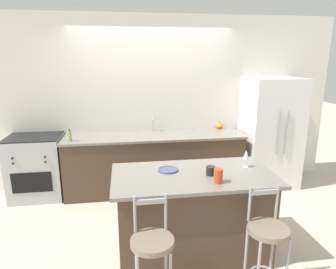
{
  "coord_description": "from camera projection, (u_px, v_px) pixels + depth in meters",
  "views": [
    {
      "loc": [
        -0.46,
        -4.04,
        2.06
      ],
      "look_at": [
        0.09,
        -0.45,
        1.12
      ],
      "focal_mm": 32.0,
      "sensor_mm": 36.0,
      "label": 1
    }
  ],
  "objects": [
    {
      "name": "soap_bottle",
      "position": [
        70.0,
        136.0,
        4.22
      ],
      "size": [
        0.05,
        0.05,
        0.18
      ],
      "color": "#89B260",
      "rests_on": "back_counter"
    },
    {
      "name": "bar_stool_far",
      "position": [
        267.0,
        241.0,
        2.54
      ],
      "size": [
        0.35,
        0.35,
        1.0
      ],
      "color": "#99999E",
      "rests_on": "ground_plane"
    },
    {
      "name": "back_counter",
      "position": [
        155.0,
        162.0,
        4.71
      ],
      "size": [
        2.74,
        0.7,
        0.9
      ],
      "color": "#4C3828",
      "rests_on": "ground_plane"
    },
    {
      "name": "tumbler_cup",
      "position": [
        218.0,
        176.0,
        2.79
      ],
      "size": [
        0.08,
        0.08,
        0.14
      ],
      "color": "red",
      "rests_on": "kitchen_island"
    },
    {
      "name": "ground_plane",
      "position": [
        158.0,
        200.0,
        4.45
      ],
      "size": [
        18.0,
        18.0,
        0.0
      ],
      "primitive_type": "plane",
      "color": "beige"
    },
    {
      "name": "refrigerator",
      "position": [
        270.0,
        133.0,
        4.83
      ],
      "size": [
        0.84,
        0.74,
        1.75
      ],
      "color": "white",
      "rests_on": "ground_plane"
    },
    {
      "name": "kitchen_island",
      "position": [
        192.0,
        215.0,
        3.13
      ],
      "size": [
        1.63,
        0.86,
        0.92
      ],
      "color": "#4C3828",
      "rests_on": "ground_plane"
    },
    {
      "name": "oven_range",
      "position": [
        37.0,
        167.0,
        4.46
      ],
      "size": [
        0.76,
        0.63,
        0.94
      ],
      "color": "#B7B7BC",
      "rests_on": "ground_plane"
    },
    {
      "name": "pumpkin_decoration",
      "position": [
        220.0,
        126.0,
        4.97
      ],
      "size": [
        0.12,
        0.12,
        0.11
      ],
      "color": "orange",
      "rests_on": "back_counter"
    },
    {
      "name": "sink_faucet",
      "position": [
        153.0,
        123.0,
        4.76
      ],
      "size": [
        0.02,
        0.13,
        0.22
      ],
      "color": "#ADAFB5",
      "rests_on": "back_counter"
    },
    {
      "name": "wall_back",
      "position": [
        152.0,
        103.0,
        4.8
      ],
      "size": [
        6.0,
        0.07,
        2.7
      ],
      "color": "silver",
      "rests_on": "ground_plane"
    },
    {
      "name": "dinner_plate",
      "position": [
        168.0,
        170.0,
        3.1
      ],
      "size": [
        0.21,
        0.21,
        0.02
      ],
      "color": "#425170",
      "rests_on": "kitchen_island"
    },
    {
      "name": "wine_glass",
      "position": [
        246.0,
        155.0,
        3.17
      ],
      "size": [
        0.07,
        0.07,
        0.19
      ],
      "color": "white",
      "rests_on": "kitchen_island"
    },
    {
      "name": "bar_stool_near",
      "position": [
        152.0,
        254.0,
        2.37
      ],
      "size": [
        0.35,
        0.35,
        1.0
      ],
      "color": "#99999E",
      "rests_on": "ground_plane"
    },
    {
      "name": "coffee_mug",
      "position": [
        211.0,
        171.0,
        2.98
      ],
      "size": [
        0.12,
        0.09,
        0.09
      ],
      "color": "#232326",
      "rests_on": "kitchen_island"
    }
  ]
}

